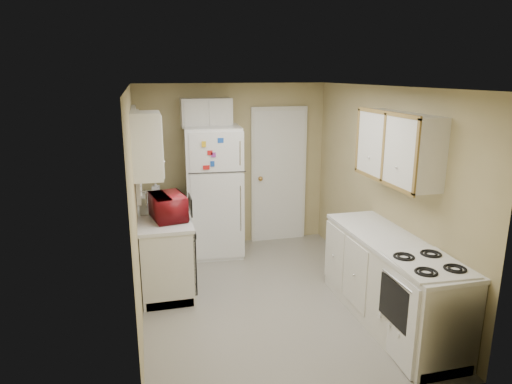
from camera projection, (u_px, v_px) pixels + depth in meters
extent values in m
plane|color=#A9A49A|center=(266.00, 298.00, 5.30)|extent=(3.80, 3.80, 0.00)
plane|color=white|center=(268.00, 87.00, 4.70)|extent=(3.80, 3.80, 0.00)
plane|color=tan|center=(136.00, 208.00, 4.67)|extent=(3.80, 3.80, 0.00)
plane|color=tan|center=(382.00, 191.00, 5.33)|extent=(3.80, 3.80, 0.00)
plane|color=tan|center=(233.00, 166.00, 6.78)|extent=(2.80, 2.80, 0.00)
plane|color=tan|center=(339.00, 268.00, 3.22)|extent=(2.80, 2.80, 0.00)
cube|color=silver|center=(164.00, 243.00, 5.77)|extent=(0.60, 1.80, 0.90)
cube|color=black|center=(192.00, 256.00, 5.27)|extent=(0.03, 0.58, 0.72)
cube|color=gray|center=(162.00, 209.00, 5.81)|extent=(0.54, 0.74, 0.16)
imported|color=maroon|center=(168.00, 206.00, 5.24)|extent=(0.57, 0.39, 0.35)
imported|color=silver|center=(156.00, 188.00, 6.27)|extent=(0.11, 0.11, 0.20)
cube|color=silver|center=(137.00, 152.00, 5.56)|extent=(0.10, 0.98, 1.08)
cube|color=silver|center=(147.00, 146.00, 4.76)|extent=(0.30, 0.45, 0.70)
cube|color=white|center=(214.00, 191.00, 6.45)|extent=(0.81, 0.79, 1.84)
cube|color=silver|center=(206.00, 113.00, 6.34)|extent=(0.70, 0.30, 0.40)
cube|color=white|center=(279.00, 176.00, 6.95)|extent=(0.86, 0.06, 2.08)
cube|color=silver|center=(390.00, 282.00, 4.70)|extent=(0.60, 2.00, 0.90)
cube|color=white|center=(423.00, 313.00, 4.13)|extent=(0.61, 0.74, 0.86)
cube|color=silver|center=(398.00, 147.00, 4.67)|extent=(0.30, 1.20, 0.70)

